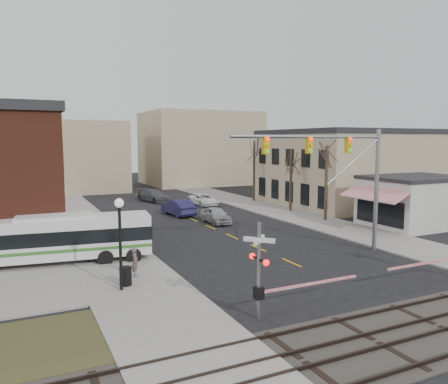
{
  "coord_description": "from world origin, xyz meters",
  "views": [
    {
      "loc": [
        -14.64,
        -19.15,
        7.25
      ],
      "look_at": [
        -0.81,
        9.66,
        3.5
      ],
      "focal_mm": 35.0,
      "sensor_mm": 36.0,
      "label": 1
    }
  ],
  "objects_px": {
    "street_lamp": "(120,225)",
    "pedestrian_far": "(93,246)",
    "traffic_signal_mast": "(342,164)",
    "rr_crossing_west": "(268,271)",
    "car_b": "(178,207)",
    "car_a": "(216,215)",
    "car_c": "(204,200)",
    "car_d": "(154,196)",
    "transit_bus": "(56,238)",
    "trash_bin": "(126,276)",
    "pedestrian_near": "(135,262)"
  },
  "relations": [
    {
      "from": "street_lamp",
      "to": "pedestrian_near",
      "type": "bearing_deg",
      "value": 58.56
    },
    {
      "from": "car_d",
      "to": "transit_bus",
      "type": "bearing_deg",
      "value": -135.53
    },
    {
      "from": "traffic_signal_mast",
      "to": "transit_bus",
      "type": "bearing_deg",
      "value": 161.39
    },
    {
      "from": "trash_bin",
      "to": "pedestrian_far",
      "type": "bearing_deg",
      "value": 97.77
    },
    {
      "from": "car_c",
      "to": "pedestrian_near",
      "type": "distance_m",
      "value": 26.65
    },
    {
      "from": "traffic_signal_mast",
      "to": "trash_bin",
      "type": "relative_size",
      "value": 11.76
    },
    {
      "from": "car_b",
      "to": "pedestrian_far",
      "type": "distance_m",
      "value": 17.03
    },
    {
      "from": "pedestrian_far",
      "to": "traffic_signal_mast",
      "type": "bearing_deg",
      "value": -69.73
    },
    {
      "from": "rr_crossing_west",
      "to": "pedestrian_far",
      "type": "xyz_separation_m",
      "value": [
        -5.17,
        11.53,
        -0.99
      ]
    },
    {
      "from": "pedestrian_far",
      "to": "car_a",
      "type": "bearing_deg",
      "value": -15.42
    },
    {
      "from": "car_a",
      "to": "car_c",
      "type": "xyz_separation_m",
      "value": [
        3.25,
        10.4,
        -0.06
      ]
    },
    {
      "from": "car_a",
      "to": "car_b",
      "type": "distance_m",
      "value": 5.47
    },
    {
      "from": "rr_crossing_west",
      "to": "car_d",
      "type": "xyz_separation_m",
      "value": [
        5.73,
        35.53,
        -1.23
      ]
    },
    {
      "from": "car_a",
      "to": "pedestrian_near",
      "type": "bearing_deg",
      "value": -128.63
    },
    {
      "from": "rr_crossing_west",
      "to": "pedestrian_near",
      "type": "relative_size",
      "value": 3.67
    },
    {
      "from": "car_a",
      "to": "transit_bus",
      "type": "bearing_deg",
      "value": -149.23
    },
    {
      "from": "car_a",
      "to": "car_b",
      "type": "bearing_deg",
      "value": 109.13
    },
    {
      "from": "pedestrian_near",
      "to": "rr_crossing_west",
      "type": "bearing_deg",
      "value": -138.75
    },
    {
      "from": "pedestrian_near",
      "to": "pedestrian_far",
      "type": "relative_size",
      "value": 0.89
    },
    {
      "from": "street_lamp",
      "to": "trash_bin",
      "type": "xyz_separation_m",
      "value": [
        0.35,
        0.62,
        -2.7
      ]
    },
    {
      "from": "traffic_signal_mast",
      "to": "street_lamp",
      "type": "distance_m",
      "value": 14.34
    },
    {
      "from": "street_lamp",
      "to": "pedestrian_far",
      "type": "xyz_separation_m",
      "value": [
        -0.38,
        5.96,
        -2.31
      ]
    },
    {
      "from": "rr_crossing_west",
      "to": "car_b",
      "type": "relative_size",
      "value": 1.18
    },
    {
      "from": "rr_crossing_west",
      "to": "pedestrian_far",
      "type": "bearing_deg",
      "value": 114.17
    },
    {
      "from": "transit_bus",
      "to": "car_c",
      "type": "height_order",
      "value": "transit_bus"
    },
    {
      "from": "car_d",
      "to": "pedestrian_far",
      "type": "distance_m",
      "value": 26.36
    },
    {
      "from": "car_b",
      "to": "car_d",
      "type": "relative_size",
      "value": 0.93
    },
    {
      "from": "rr_crossing_west",
      "to": "car_a",
      "type": "relative_size",
      "value": 1.36
    },
    {
      "from": "street_lamp",
      "to": "car_c",
      "type": "height_order",
      "value": "street_lamp"
    },
    {
      "from": "rr_crossing_west",
      "to": "traffic_signal_mast",
      "type": "bearing_deg",
      "value": 34.94
    },
    {
      "from": "car_d",
      "to": "car_b",
      "type": "bearing_deg",
      "value": -110.37
    },
    {
      "from": "traffic_signal_mast",
      "to": "pedestrian_far",
      "type": "height_order",
      "value": "traffic_signal_mast"
    },
    {
      "from": "traffic_signal_mast",
      "to": "pedestrian_far",
      "type": "bearing_deg",
      "value": 160.83
    },
    {
      "from": "street_lamp",
      "to": "car_c",
      "type": "relative_size",
      "value": 0.96
    },
    {
      "from": "trash_bin",
      "to": "pedestrian_far",
      "type": "xyz_separation_m",
      "value": [
        -0.73,
        5.34,
        0.4
      ]
    },
    {
      "from": "rr_crossing_west",
      "to": "car_b",
      "type": "distance_m",
      "value": 25.66
    },
    {
      "from": "trash_bin",
      "to": "car_d",
      "type": "height_order",
      "value": "car_d"
    },
    {
      "from": "rr_crossing_west",
      "to": "pedestrian_near",
      "type": "bearing_deg",
      "value": 116.08
    },
    {
      "from": "traffic_signal_mast",
      "to": "street_lamp",
      "type": "bearing_deg",
      "value": -176.23
    },
    {
      "from": "trash_bin",
      "to": "pedestrian_near",
      "type": "relative_size",
      "value": 0.61
    },
    {
      "from": "pedestrian_near",
      "to": "pedestrian_far",
      "type": "height_order",
      "value": "pedestrian_far"
    },
    {
      "from": "car_a",
      "to": "pedestrian_near",
      "type": "relative_size",
      "value": 2.71
    },
    {
      "from": "transit_bus",
      "to": "trash_bin",
      "type": "relative_size",
      "value": 11.96
    },
    {
      "from": "car_b",
      "to": "car_a",
      "type": "bearing_deg",
      "value": 101.22
    },
    {
      "from": "traffic_signal_mast",
      "to": "car_a",
      "type": "distance_m",
      "value": 14.58
    },
    {
      "from": "car_c",
      "to": "street_lamp",
      "type": "bearing_deg",
      "value": -124.21
    },
    {
      "from": "rr_crossing_west",
      "to": "pedestrian_near",
      "type": "height_order",
      "value": "rr_crossing_west"
    },
    {
      "from": "traffic_signal_mast",
      "to": "car_d",
      "type": "distance_m",
      "value": 29.68
    },
    {
      "from": "pedestrian_far",
      "to": "car_c",
      "type": "bearing_deg",
      "value": 0.52
    },
    {
      "from": "transit_bus",
      "to": "trash_bin",
      "type": "bearing_deg",
      "value": -65.2
    }
  ]
}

